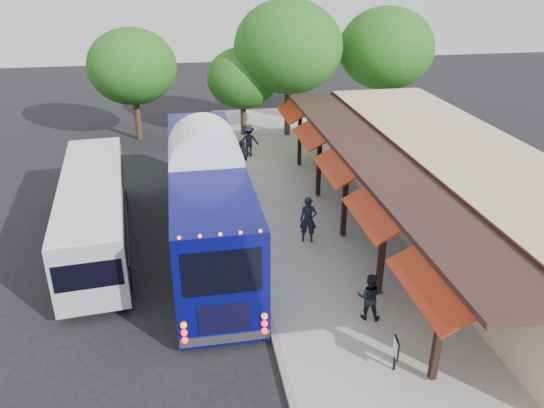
{
  "coord_description": "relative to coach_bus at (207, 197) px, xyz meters",
  "views": [
    {
      "loc": [
        -2.14,
        -13.76,
        10.15
      ],
      "look_at": [
        0.93,
        3.98,
        1.8
      ],
      "focal_mm": 35.0,
      "sensor_mm": 36.0,
      "label": 1
    }
  ],
  "objects": [
    {
      "name": "tree_right",
      "position": [
        12.11,
        14.16,
        2.94
      ],
      "size": [
        5.93,
        5.93,
        7.59
      ],
      "color": "#382314",
      "rests_on": "ground"
    },
    {
      "name": "tree_mid",
      "position": [
        5.68,
        13.19,
        3.34
      ],
      "size": [
        6.39,
        6.39,
        8.19
      ],
      "color": "#382314",
      "rests_on": "ground"
    },
    {
      "name": "ground",
      "position": [
        1.45,
        -4.35,
        -2.12
      ],
      "size": [
        90.0,
        90.0,
        0.0
      ],
      "primitive_type": "plane",
      "color": "black",
      "rests_on": "ground"
    },
    {
      "name": "ped_a",
      "position": [
        3.78,
        -0.45,
        -1.07
      ],
      "size": [
        0.75,
        0.58,
        1.81
      ],
      "primitive_type": "imported",
      "rotation": [
        0.0,
        0.0,
        -0.25
      ],
      "color": "black",
      "rests_on": "sidewalk"
    },
    {
      "name": "sign_board",
      "position": [
        4.39,
        -7.83,
        -1.28
      ],
      "size": [
        0.11,
        0.46,
        1.02
      ],
      "rotation": [
        0.0,
        0.0,
        -0.14
      ],
      "color": "black",
      "rests_on": "sidewalk"
    },
    {
      "name": "tree_far",
      "position": [
        -3.39,
        14.28,
        2.3
      ],
      "size": [
        5.18,
        5.18,
        6.64
      ],
      "color": "#382314",
      "rests_on": "ground"
    },
    {
      "name": "coach_bus",
      "position": [
        0.0,
        0.0,
        0.0
      ],
      "size": [
        2.7,
        12.41,
        3.95
      ],
      "rotation": [
        0.0,
        0.0,
        0.01
      ],
      "color": "#07095A",
      "rests_on": "ground"
    },
    {
      "name": "ped_d",
      "position": [
        2.8,
        9.65,
        -1.09
      ],
      "size": [
        1.16,
        0.69,
        1.77
      ],
      "primitive_type": "imported",
      "rotation": [
        0.0,
        0.0,
        3.17
      ],
      "color": "black",
      "rests_on": "sidewalk"
    },
    {
      "name": "curb",
      "position": [
        1.5,
        -0.35,
        -2.05
      ],
      "size": [
        0.2,
        40.0,
        0.16
      ],
      "primitive_type": "cube",
      "color": "gray",
      "rests_on": "ground"
    },
    {
      "name": "tree_left",
      "position": [
        3.02,
        13.74,
        1.51
      ],
      "size": [
        4.26,
        4.26,
        5.46
      ],
      "color": "#382314",
      "rests_on": "ground"
    },
    {
      "name": "ped_b",
      "position": [
        4.46,
        -5.52,
        -1.21
      ],
      "size": [
        0.91,
        0.81,
        1.53
      ],
      "primitive_type": "imported",
      "rotation": [
        0.0,
        0.0,
        2.76
      ],
      "color": "black",
      "rests_on": "sidewalk"
    },
    {
      "name": "sidewalk",
      "position": [
        6.45,
        -0.35,
        -2.05
      ],
      "size": [
        10.0,
        40.0,
        0.15
      ],
      "primitive_type": "cube",
      "color": "#9E9B93",
      "rests_on": "ground"
    },
    {
      "name": "ped_c",
      "position": [
        2.15,
        6.95,
        -1.05
      ],
      "size": [
        1.09,
        1.07,
        1.84
      ],
      "primitive_type": "imported",
      "rotation": [
        0.0,
        0.0,
        3.91
      ],
      "color": "black",
      "rests_on": "sidewalk"
    },
    {
      "name": "station_shelter",
      "position": [
        9.83,
        -0.35,
        -0.28
      ],
      "size": [
        8.15,
        20.0,
        3.6
      ],
      "color": "tan",
      "rests_on": "ground"
    },
    {
      "name": "city_bus",
      "position": [
        -4.25,
        0.92,
        -0.61
      ],
      "size": [
        3.16,
        10.37,
        2.74
      ],
      "rotation": [
        0.0,
        0.0,
        0.09
      ],
      "color": "#999DA1",
      "rests_on": "ground"
    }
  ]
}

